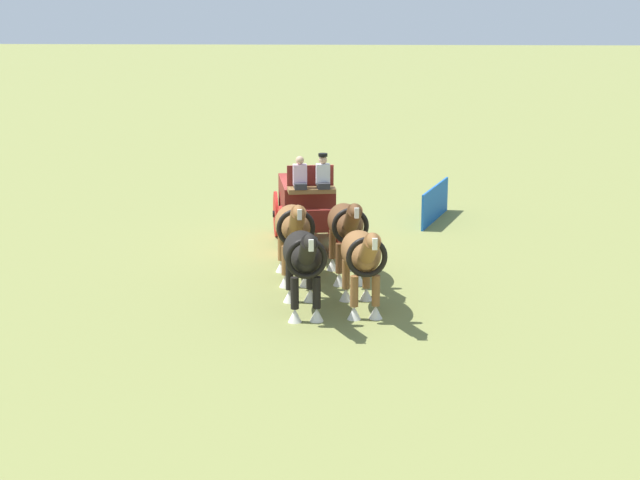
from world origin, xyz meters
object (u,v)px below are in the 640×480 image
object	(u,v)px
show_wagon	(307,202)
draft_horse_lead_near	(362,256)
draft_horse_rear_near	(346,226)
draft_horse_lead_off	(303,256)
draft_horse_rear_off	(294,228)

from	to	relation	value
show_wagon	draft_horse_lead_near	bearing A→B (deg)	14.76
draft_horse_rear_near	draft_horse_lead_near	xyz separation A→B (m)	(2.57, 0.39, -0.06)
draft_horse_lead_off	draft_horse_rear_off	bearing A→B (deg)	-171.35
draft_horse_lead_near	draft_horse_lead_off	size ratio (longest dim) A/B	0.96
draft_horse_lead_off	draft_horse_rear_near	bearing A→B (deg)	162.09
draft_horse_lead_near	draft_horse_lead_off	distance (m)	1.30
draft_horse_rear_off	draft_horse_lead_off	world-z (taller)	draft_horse_rear_off
draft_horse_rear_near	draft_horse_lead_off	xyz separation A→B (m)	(2.77, -0.89, -0.04)
draft_horse_rear_off	draft_horse_lead_near	xyz separation A→B (m)	(2.38, 1.68, -0.05)
draft_horse_rear_off	draft_horse_lead_near	distance (m)	2.91
draft_horse_rear_near	draft_horse_rear_off	bearing A→B (deg)	-81.61
draft_horse_rear_near	draft_horse_lead_off	world-z (taller)	draft_horse_rear_near
show_wagon	draft_horse_lead_off	distance (m)	6.10
show_wagon	draft_horse_lead_near	xyz separation A→B (m)	(5.90, 1.55, 0.04)
show_wagon	draft_horse_rear_near	xyz separation A→B (m)	(3.33, 1.16, 0.11)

